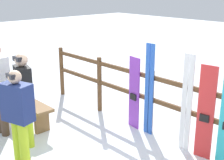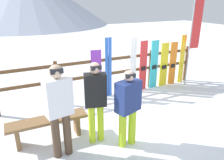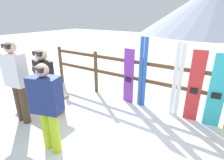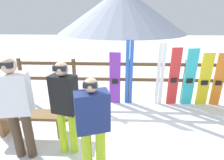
{
  "view_description": "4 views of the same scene",
  "coord_description": "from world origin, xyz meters",
  "px_view_note": "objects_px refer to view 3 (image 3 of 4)",
  "views": [
    {
      "loc": [
        3.53,
        -2.53,
        2.73
      ],
      "look_at": [
        -0.3,
        0.99,
        1.14
      ],
      "focal_mm": 50.0,
      "sensor_mm": 36.0,
      "label": 1
    },
    {
      "loc": [
        -2.47,
        -3.8,
        2.71
      ],
      "look_at": [
        -0.3,
        0.79,
        0.84
      ],
      "focal_mm": 35.0,
      "sensor_mm": 36.0,
      "label": 2
    },
    {
      "loc": [
        1.55,
        -2.12,
        2.2
      ],
      "look_at": [
        -0.47,
        0.99,
        0.81
      ],
      "focal_mm": 28.0,
      "sensor_mm": 36.0,
      "label": 3
    },
    {
      "loc": [
        -0.27,
        -2.75,
        2.3
      ],
      "look_at": [
        -0.43,
        0.89,
        0.96
      ],
      "focal_mm": 28.0,
      "sensor_mm": 36.0,
      "label": 4
    }
  ],
  "objects_px": {
    "ski_pair_blue": "(143,73)",
    "ski_pair_white": "(177,81)",
    "snowboard_red": "(195,87)",
    "person_navy": "(47,104)",
    "person_white": "(16,78)",
    "bench": "(41,95)",
    "person_black": "(45,85)",
    "snowboard_cyan": "(217,92)",
    "snowboard_purple": "(129,77)"
  },
  "relations": [
    {
      "from": "person_navy",
      "to": "snowboard_cyan",
      "type": "relative_size",
      "value": 1.0
    },
    {
      "from": "person_white",
      "to": "snowboard_red",
      "type": "bearing_deg",
      "value": 33.93
    },
    {
      "from": "ski_pair_blue",
      "to": "snowboard_cyan",
      "type": "bearing_deg",
      "value": -0.12
    },
    {
      "from": "person_white",
      "to": "ski_pair_blue",
      "type": "xyz_separation_m",
      "value": [
        1.86,
        2.05,
        -0.14
      ]
    },
    {
      "from": "ski_pair_blue",
      "to": "ski_pair_white",
      "type": "relative_size",
      "value": 1.04
    },
    {
      "from": "ski_pair_white",
      "to": "snowboard_red",
      "type": "height_order",
      "value": "ski_pair_white"
    },
    {
      "from": "person_navy",
      "to": "snowboard_red",
      "type": "relative_size",
      "value": 0.99
    },
    {
      "from": "ski_pair_blue",
      "to": "ski_pair_white",
      "type": "bearing_deg",
      "value": 0.0
    },
    {
      "from": "person_white",
      "to": "ski_pair_white",
      "type": "bearing_deg",
      "value": 37.41
    },
    {
      "from": "bench",
      "to": "ski_pair_white",
      "type": "relative_size",
      "value": 0.93
    },
    {
      "from": "snowboard_purple",
      "to": "bench",
      "type": "bearing_deg",
      "value": -138.18
    },
    {
      "from": "snowboard_purple",
      "to": "snowboard_red",
      "type": "xyz_separation_m",
      "value": [
        1.56,
        0.0,
        0.07
      ]
    },
    {
      "from": "bench",
      "to": "snowboard_cyan",
      "type": "distance_m",
      "value": 3.9
    },
    {
      "from": "ski_pair_white",
      "to": "person_white",
      "type": "bearing_deg",
      "value": -142.59
    },
    {
      "from": "bench",
      "to": "person_white",
      "type": "xyz_separation_m",
      "value": [
        0.15,
        -0.59,
        0.64
      ]
    },
    {
      "from": "person_black",
      "to": "person_white",
      "type": "relative_size",
      "value": 0.95
    },
    {
      "from": "snowboard_purple",
      "to": "snowboard_cyan",
      "type": "distance_m",
      "value": 1.97
    },
    {
      "from": "bench",
      "to": "ski_pair_white",
      "type": "xyz_separation_m",
      "value": [
        2.83,
        1.46,
        0.47
      ]
    },
    {
      "from": "person_black",
      "to": "ski_pair_blue",
      "type": "distance_m",
      "value": 2.23
    },
    {
      "from": "person_navy",
      "to": "person_white",
      "type": "xyz_separation_m",
      "value": [
        -1.22,
        0.23,
        0.13
      ]
    },
    {
      "from": "bench",
      "to": "person_white",
      "type": "distance_m",
      "value": 0.88
    },
    {
      "from": "bench",
      "to": "person_black",
      "type": "height_order",
      "value": "person_black"
    },
    {
      "from": "ski_pair_blue",
      "to": "snowboard_red",
      "type": "height_order",
      "value": "ski_pair_blue"
    },
    {
      "from": "snowboard_cyan",
      "to": "snowboard_red",
      "type": "bearing_deg",
      "value": 180.0
    },
    {
      "from": "person_black",
      "to": "snowboard_purple",
      "type": "distance_m",
      "value": 2.07
    },
    {
      "from": "snowboard_red",
      "to": "person_black",
      "type": "bearing_deg",
      "value": -140.57
    },
    {
      "from": "ski_pair_blue",
      "to": "bench",
      "type": "bearing_deg",
      "value": -143.89
    },
    {
      "from": "ski_pair_blue",
      "to": "snowboard_red",
      "type": "relative_size",
      "value": 1.11
    },
    {
      "from": "ski_pair_white",
      "to": "snowboard_cyan",
      "type": "bearing_deg",
      "value": -0.25
    },
    {
      "from": "person_navy",
      "to": "snowboard_cyan",
      "type": "bearing_deg",
      "value": 45.62
    },
    {
      "from": "person_navy",
      "to": "snowboard_purple",
      "type": "xyz_separation_m",
      "value": [
        0.26,
        2.28,
        -0.17
      ]
    },
    {
      "from": "ski_pair_white",
      "to": "person_navy",
      "type": "bearing_deg",
      "value": -122.56
    },
    {
      "from": "person_black",
      "to": "snowboard_cyan",
      "type": "height_order",
      "value": "person_black"
    },
    {
      "from": "snowboard_cyan",
      "to": "ski_pair_blue",
      "type": "bearing_deg",
      "value": 179.88
    },
    {
      "from": "ski_pair_blue",
      "to": "person_black",
      "type": "bearing_deg",
      "value": -120.77
    },
    {
      "from": "snowboard_purple",
      "to": "snowboard_red",
      "type": "height_order",
      "value": "snowboard_red"
    },
    {
      "from": "person_navy",
      "to": "snowboard_purple",
      "type": "height_order",
      "value": "person_navy"
    },
    {
      "from": "person_navy",
      "to": "ski_pair_blue",
      "type": "xyz_separation_m",
      "value": [
        0.63,
        2.28,
        -0.01
      ]
    },
    {
      "from": "bench",
      "to": "ski_pair_white",
      "type": "height_order",
      "value": "ski_pair_white"
    },
    {
      "from": "person_white",
      "to": "ski_pair_white",
      "type": "distance_m",
      "value": 3.38
    },
    {
      "from": "snowboard_cyan",
      "to": "ski_pair_white",
      "type": "bearing_deg",
      "value": 179.75
    },
    {
      "from": "bench",
      "to": "snowboard_cyan",
      "type": "xyz_separation_m",
      "value": [
        3.6,
        1.46,
        0.4
      ]
    },
    {
      "from": "bench",
      "to": "snowboard_red",
      "type": "relative_size",
      "value": 1.01
    },
    {
      "from": "person_white",
      "to": "ski_pair_white",
      "type": "xyz_separation_m",
      "value": [
        2.68,
        2.05,
        -0.17
      ]
    },
    {
      "from": "bench",
      "to": "person_navy",
      "type": "distance_m",
      "value": 1.67
    },
    {
      "from": "ski_pair_white",
      "to": "snowboard_cyan",
      "type": "distance_m",
      "value": 0.78
    },
    {
      "from": "person_navy",
      "to": "ski_pair_white",
      "type": "bearing_deg",
      "value": 57.44
    },
    {
      "from": "person_black",
      "to": "ski_pair_white",
      "type": "bearing_deg",
      "value": 44.3
    },
    {
      "from": "person_navy",
      "to": "snowboard_red",
      "type": "bearing_deg",
      "value": 51.39
    },
    {
      "from": "ski_pair_white",
      "to": "snowboard_red",
      "type": "bearing_deg",
      "value": -0.53
    }
  ]
}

